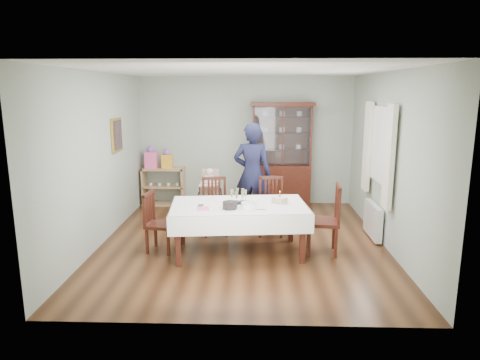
{
  "coord_description": "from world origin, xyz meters",
  "views": [
    {
      "loc": [
        0.18,
        -6.58,
        2.41
      ],
      "look_at": [
        -0.05,
        0.2,
        0.99
      ],
      "focal_mm": 32.0,
      "sensor_mm": 36.0,
      "label": 1
    }
  ],
  "objects_px": {
    "high_chair": "(210,200)",
    "champagne_tray": "(238,199)",
    "dining_table": "(239,229)",
    "chair_far_right": "(271,218)",
    "woman": "(252,175)",
    "birthday_cake": "(280,200)",
    "chair_end_left": "(160,234)",
    "chair_end_right": "(323,233)",
    "gift_bag_orange": "(167,160)",
    "gift_bag_pink": "(151,158)",
    "sideboard": "(164,186)",
    "chair_far_left": "(215,218)",
    "china_cabinet": "(281,154)"
  },
  "relations": [
    {
      "from": "woman",
      "to": "high_chair",
      "type": "height_order",
      "value": "woman"
    },
    {
      "from": "dining_table",
      "to": "birthday_cake",
      "type": "height_order",
      "value": "birthday_cake"
    },
    {
      "from": "chair_far_left",
      "to": "dining_table",
      "type": "bearing_deg",
      "value": -73.08
    },
    {
      "from": "chair_end_left",
      "to": "chair_end_right",
      "type": "xyz_separation_m",
      "value": [
        2.47,
        0.01,
        0.04
      ]
    },
    {
      "from": "birthday_cake",
      "to": "gift_bag_orange",
      "type": "distance_m",
      "value": 3.46
    },
    {
      "from": "woman",
      "to": "gift_bag_orange",
      "type": "xyz_separation_m",
      "value": [
        -1.8,
        1.33,
        0.05
      ]
    },
    {
      "from": "woman",
      "to": "sideboard",
      "type": "bearing_deg",
      "value": -27.5
    },
    {
      "from": "sideboard",
      "to": "gift_bag_pink",
      "type": "bearing_deg",
      "value": -175.3
    },
    {
      "from": "chair_far_right",
      "to": "birthday_cake",
      "type": "distance_m",
      "value": 0.97
    },
    {
      "from": "chair_far_right",
      "to": "chair_end_right",
      "type": "xyz_separation_m",
      "value": [
        0.76,
        -0.84,
        0.03
      ]
    },
    {
      "from": "birthday_cake",
      "to": "gift_bag_orange",
      "type": "height_order",
      "value": "gift_bag_orange"
    },
    {
      "from": "chair_end_left",
      "to": "china_cabinet",
      "type": "bearing_deg",
      "value": -27.25
    },
    {
      "from": "chair_end_right",
      "to": "china_cabinet",
      "type": "bearing_deg",
      "value": -164.65
    },
    {
      "from": "champagne_tray",
      "to": "gift_bag_pink",
      "type": "distance_m",
      "value": 3.32
    },
    {
      "from": "chair_end_right",
      "to": "chair_far_right",
      "type": "bearing_deg",
      "value": -132.8
    },
    {
      "from": "dining_table",
      "to": "sideboard",
      "type": "relative_size",
      "value": 2.33
    },
    {
      "from": "china_cabinet",
      "to": "woman",
      "type": "bearing_deg",
      "value": -114.41
    },
    {
      "from": "woman",
      "to": "champagne_tray",
      "type": "height_order",
      "value": "woman"
    },
    {
      "from": "china_cabinet",
      "to": "chair_far_right",
      "type": "bearing_deg",
      "value": -98.69
    },
    {
      "from": "woman",
      "to": "high_chair",
      "type": "distance_m",
      "value": 0.99
    },
    {
      "from": "dining_table",
      "to": "china_cabinet",
      "type": "height_order",
      "value": "china_cabinet"
    },
    {
      "from": "high_chair",
      "to": "gift_bag_pink",
      "type": "xyz_separation_m",
      "value": [
        -1.35,
        1.07,
        0.62
      ]
    },
    {
      "from": "chair_far_right",
      "to": "chair_end_right",
      "type": "relative_size",
      "value": 0.92
    },
    {
      "from": "chair_far_left",
      "to": "gift_bag_orange",
      "type": "height_order",
      "value": "gift_bag_orange"
    },
    {
      "from": "chair_end_left",
      "to": "champagne_tray",
      "type": "bearing_deg",
      "value": -80.56
    },
    {
      "from": "sideboard",
      "to": "champagne_tray",
      "type": "xyz_separation_m",
      "value": [
        1.7,
        -2.7,
        0.42
      ]
    },
    {
      "from": "sideboard",
      "to": "woman",
      "type": "xyz_separation_m",
      "value": [
        1.9,
        -1.35,
        0.53
      ]
    },
    {
      "from": "dining_table",
      "to": "chair_far_left",
      "type": "xyz_separation_m",
      "value": [
        -0.44,
        0.88,
        -0.1
      ]
    },
    {
      "from": "birthday_cake",
      "to": "gift_bag_orange",
      "type": "xyz_separation_m",
      "value": [
        -2.22,
        2.65,
        0.17
      ]
    },
    {
      "from": "china_cabinet",
      "to": "chair_far_right",
      "type": "relative_size",
      "value": 2.25
    },
    {
      "from": "woman",
      "to": "gift_bag_pink",
      "type": "xyz_separation_m",
      "value": [
        -2.14,
        1.33,
        0.07
      ]
    },
    {
      "from": "chair_far_left",
      "to": "gift_bag_pink",
      "type": "xyz_separation_m",
      "value": [
        -1.52,
        1.86,
        0.72
      ]
    },
    {
      "from": "dining_table",
      "to": "birthday_cake",
      "type": "relative_size",
      "value": 7.64
    },
    {
      "from": "chair_end_right",
      "to": "gift_bag_orange",
      "type": "height_order",
      "value": "gift_bag_orange"
    },
    {
      "from": "birthday_cake",
      "to": "gift_bag_pink",
      "type": "distance_m",
      "value": 3.69
    },
    {
      "from": "birthday_cake",
      "to": "dining_table",
      "type": "bearing_deg",
      "value": -171.79
    },
    {
      "from": "dining_table",
      "to": "high_chair",
      "type": "bearing_deg",
      "value": 109.88
    },
    {
      "from": "chair_end_right",
      "to": "high_chair",
      "type": "bearing_deg",
      "value": -125.36
    },
    {
      "from": "chair_far_left",
      "to": "champagne_tray",
      "type": "height_order",
      "value": "champagne_tray"
    },
    {
      "from": "high_chair",
      "to": "chair_far_left",
      "type": "bearing_deg",
      "value": -75.52
    },
    {
      "from": "dining_table",
      "to": "woman",
      "type": "xyz_separation_m",
      "value": [
        0.19,
        1.41,
        0.55
      ]
    },
    {
      "from": "woman",
      "to": "high_chair",
      "type": "bearing_deg",
      "value": -9.82
    },
    {
      "from": "woman",
      "to": "chair_end_left",
      "type": "bearing_deg",
      "value": 52.27
    },
    {
      "from": "dining_table",
      "to": "woman",
      "type": "relative_size",
      "value": 1.13
    },
    {
      "from": "chair_far_right",
      "to": "chair_end_left",
      "type": "xyz_separation_m",
      "value": [
        -1.71,
        -0.85,
        -0.02
      ]
    },
    {
      "from": "dining_table",
      "to": "chair_far_right",
      "type": "xyz_separation_m",
      "value": [
        0.51,
        0.9,
        -0.1
      ]
    },
    {
      "from": "gift_bag_pink",
      "to": "high_chair",
      "type": "bearing_deg",
      "value": -38.52
    },
    {
      "from": "chair_end_left",
      "to": "woman",
      "type": "bearing_deg",
      "value": -36.31
    },
    {
      "from": "birthday_cake",
      "to": "gift_bag_pink",
      "type": "relative_size",
      "value": 0.59
    },
    {
      "from": "high_chair",
      "to": "champagne_tray",
      "type": "height_order",
      "value": "high_chair"
    }
  ]
}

